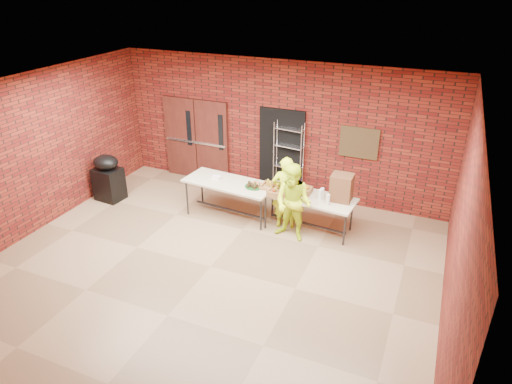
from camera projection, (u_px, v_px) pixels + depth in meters
room at (206, 189)px, 7.75m from camera, size 8.08×7.08×3.28m
double_doors at (196, 140)px, 11.61m from camera, size 1.78×0.12×2.10m
dark_doorway at (281, 152)px, 10.82m from camera, size 1.10×0.06×2.10m
bronze_plaque at (359, 143)px, 9.96m from camera, size 0.85×0.04×0.70m
wire_rack at (288, 161)px, 10.68m from camera, size 0.70×0.31×1.86m
table_left at (229, 185)px, 9.90m from camera, size 2.06×1.00×0.82m
table_right at (309, 199)px, 9.36m from camera, size 1.95×0.96×0.78m
basket_bananas at (272, 187)px, 9.58m from camera, size 0.46×0.36×0.14m
basket_oranges at (300, 190)px, 9.46m from camera, size 0.48×0.37×0.15m
basket_apples at (281, 192)px, 9.36m from camera, size 0.48×0.38×0.15m
muffin_tray at (254, 185)px, 9.63m from camera, size 0.41×0.41×0.10m
napkin_box at (216, 177)px, 10.02m from camera, size 0.19×0.12×0.06m
coffee_dispenser at (342, 188)px, 9.07m from camera, size 0.42×0.38×0.55m
cup_stack_front at (320, 195)px, 9.14m from camera, size 0.08×0.08×0.23m
cup_stack_mid at (328, 200)px, 8.96m from camera, size 0.08×0.08×0.23m
cup_stack_back at (322, 193)px, 9.20m from camera, size 0.08×0.08×0.23m
covered_grill at (108, 178)px, 10.71m from camera, size 0.65×0.56×1.11m
volunteer_woman at (286, 193)px, 9.45m from camera, size 0.66×0.52×1.59m
volunteer_man at (293, 203)px, 9.01m from camera, size 0.87×0.73×1.61m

